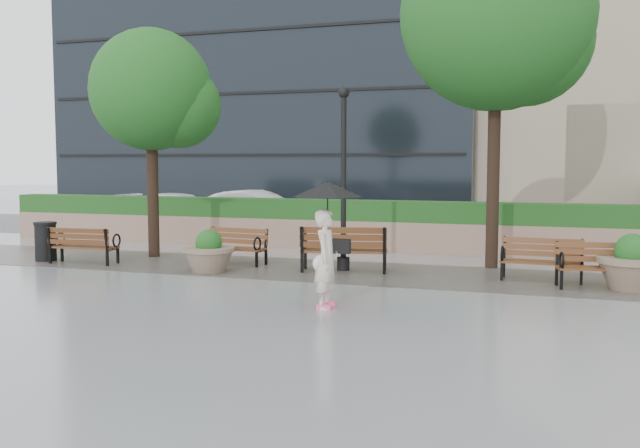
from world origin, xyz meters
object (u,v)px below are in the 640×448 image
(bench_1, at_px, (234,254))
(planter_right, at_px, (632,268))
(pedestrian, at_px, (327,232))
(bench_0, at_px, (84,253))
(lamppost, at_px, (344,191))
(bench_2, at_px, (344,258))
(car_left, at_px, (182,212))
(bench_3, at_px, (541,269))
(trash_bin, at_px, (46,243))
(bench_4, at_px, (601,275))
(planter_left, at_px, (209,255))
(car_right, at_px, (257,212))

(bench_1, height_order, planter_right, planter_right)
(planter_right, relative_size, pedestrian, 0.61)
(bench_0, height_order, bench_1, bench_0)
(bench_0, distance_m, pedestrian, 7.69)
(lamppost, bearing_deg, bench_2, -69.13)
(bench_1, height_order, car_left, car_left)
(bench_3, distance_m, trash_bin, 11.48)
(bench_4, bearing_deg, bench_1, 163.39)
(trash_bin, relative_size, car_left, 0.20)
(bench_4, xyz_separation_m, lamppost, (-5.27, 0.58, 1.51))
(bench_2, xyz_separation_m, trash_bin, (-7.33, -0.71, 0.15))
(lamppost, height_order, car_left, lamppost)
(bench_0, bearing_deg, trash_bin, -8.00)
(pedestrian, bearing_deg, bench_3, -41.96)
(bench_3, height_order, pedestrian, pedestrian)
(bench_2, distance_m, trash_bin, 7.37)
(bench_0, height_order, bench_4, bench_4)
(planter_left, height_order, car_left, car_left)
(bench_2, height_order, lamppost, lamppost)
(planter_left, height_order, pedestrian, pedestrian)
(bench_4, relative_size, pedestrian, 0.82)
(bench_4, distance_m, planter_right, 0.57)
(bench_4, bearing_deg, lamppost, 161.85)
(lamppost, bearing_deg, bench_3, -0.79)
(car_left, bearing_deg, planter_left, -151.03)
(bench_1, height_order, pedestrian, pedestrian)
(lamppost, distance_m, car_left, 10.72)
(bench_4, distance_m, pedestrian, 5.58)
(bench_3, distance_m, car_right, 11.49)
(planter_right, bearing_deg, bench_1, 175.78)
(car_right, distance_m, pedestrian, 12.27)
(bench_2, bearing_deg, car_right, -65.52)
(bench_4, bearing_deg, bench_3, 142.43)
(bench_0, distance_m, bench_4, 11.37)
(planter_right, distance_m, lamppost, 5.99)
(bench_3, xyz_separation_m, planter_right, (1.63, -0.49, 0.16))
(planter_right, height_order, car_left, car_left)
(bench_1, bearing_deg, bench_0, -156.46)
(bench_4, relative_size, planter_right, 1.34)
(planter_right, distance_m, car_right, 13.10)
(bench_2, xyz_separation_m, bench_4, (5.20, -0.40, -0.04))
(bench_4, height_order, planter_left, planter_left)
(bench_4, bearing_deg, bench_2, 163.75)
(lamppost, bearing_deg, pedestrian, -76.67)
(bench_1, bearing_deg, planter_right, 1.76)
(planter_right, bearing_deg, lamppost, 174.64)
(pedestrian, bearing_deg, bench_2, 10.86)
(planter_left, height_order, trash_bin, planter_left)
(planter_left, bearing_deg, planter_right, 4.08)
(car_left, bearing_deg, bench_4, -123.93)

